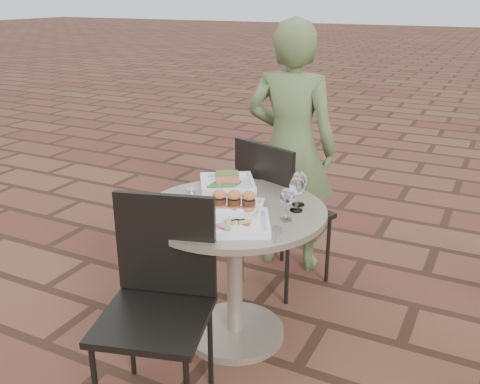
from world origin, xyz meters
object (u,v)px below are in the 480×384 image
at_px(cafe_table, 235,254).
at_px(chair_far, 276,204).
at_px(plate_salmon, 227,182).
at_px(plate_tuna, 237,223).
at_px(plate_sliders, 234,206).
at_px(diner, 291,148).
at_px(chair_near, 160,287).

distance_m(cafe_table, chair_far, 0.57).
relative_size(plate_salmon, plate_tuna, 1.03).
bearing_deg(plate_sliders, diner, 95.44).
bearing_deg(plate_sliders, plate_salmon, 123.00).
relative_size(cafe_table, diner, 0.57).
relative_size(chair_far, chair_near, 1.00).
height_order(cafe_table, plate_sliders, plate_sliders).
bearing_deg(chair_near, plate_sliders, 61.23).
bearing_deg(plate_salmon, cafe_table, -55.57).
distance_m(cafe_table, plate_sliders, 0.29).
distance_m(plate_sliders, plate_tuna, 0.16).
xyz_separation_m(chair_near, plate_salmon, (-0.10, 0.80, 0.20)).
xyz_separation_m(diner, plate_tuna, (0.18, -1.09, -0.05)).
relative_size(cafe_table, plate_tuna, 2.35).
distance_m(chair_far, plate_salmon, 0.40).
xyz_separation_m(cafe_table, plate_sliders, (0.03, -0.05, 0.28)).
bearing_deg(chair_near, plate_tuna, 44.66).
relative_size(chair_near, plate_tuna, 2.43).
relative_size(chair_near, diner, 0.58).
height_order(chair_near, plate_tuna, chair_near).
bearing_deg(plate_sliders, chair_near, -102.60).
height_order(chair_far, plate_salmon, chair_far).
height_order(chair_far, chair_near, same).
bearing_deg(cafe_table, plate_salmon, 124.43).
height_order(plate_sliders, plate_tuna, plate_sliders).
distance_m(chair_near, diner, 1.46).
distance_m(diner, plate_salmon, 0.65).
bearing_deg(diner, cafe_table, 87.99).
distance_m(cafe_table, plate_salmon, 0.42).
bearing_deg(plate_salmon, plate_sliders, -57.00).
xyz_separation_m(chair_far, plate_tuna, (0.13, -0.75, 0.20)).
relative_size(diner, plate_sliders, 4.63).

